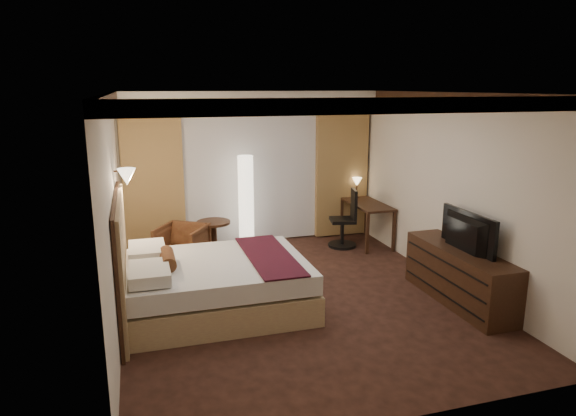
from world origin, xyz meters
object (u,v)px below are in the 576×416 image
object	(u,v)px
desk	(366,223)
side_table	(214,239)
bed	(218,285)
television	(461,226)
office_chair	(343,218)
armchair	(182,243)
dresser	(459,276)
floor_lamp	(246,203)

from	to	relation	value
desk	side_table	bearing A→B (deg)	179.29
bed	television	size ratio (longest dim) A/B	2.09
office_chair	desk	bearing A→B (deg)	18.62
armchair	dresser	bearing A→B (deg)	-4.51
side_table	desk	distance (m)	2.75
office_chair	dresser	xyz separation A→B (m)	(0.54, -2.67, -0.16)
bed	armchair	bearing A→B (deg)	98.68
dresser	armchair	bearing A→B (deg)	143.25
dresser	office_chair	bearing A→B (deg)	101.35
office_chair	dresser	world-z (taller)	office_chair
bed	television	bearing A→B (deg)	-12.72
side_table	floor_lamp	xyz separation A→B (m)	(0.61, 0.25, 0.52)
floor_lamp	television	bearing A→B (deg)	-54.26
floor_lamp	desk	world-z (taller)	floor_lamp
office_chair	bed	bearing A→B (deg)	-129.10
floor_lamp	dresser	bearing A→B (deg)	-53.88
office_chair	dresser	distance (m)	2.73
bed	desk	bearing A→B (deg)	34.04
bed	armchair	distance (m)	1.83
bed	floor_lamp	size ratio (longest dim) A/B	1.35
floor_lamp	television	distance (m)	3.71
office_chair	television	distance (m)	2.77
bed	desk	size ratio (longest dim) A/B	1.82
side_table	office_chair	distance (m)	2.27
bed	television	xyz separation A→B (m)	(3.04, -0.69, 0.71)
armchair	dresser	size ratio (longest dim) A/B	0.38
floor_lamp	office_chair	xyz separation A→B (m)	(1.66, -0.33, -0.31)
armchair	television	size ratio (longest dim) A/B	0.67
side_table	office_chair	world-z (taller)	office_chair
bed	office_chair	size ratio (longest dim) A/B	2.17
office_chair	floor_lamp	bearing A→B (deg)	-178.59
desk	dresser	world-z (taller)	desk
dresser	television	distance (m)	0.67
bed	office_chair	bearing A→B (deg)	38.15
bed	side_table	world-z (taller)	bed
bed	dresser	world-z (taller)	dresser
desk	floor_lamp	bearing A→B (deg)	172.49
dresser	side_table	bearing A→B (deg)	135.44
side_table	floor_lamp	world-z (taller)	floor_lamp
side_table	office_chair	bearing A→B (deg)	-2.12
side_table	television	size ratio (longest dim) A/B	0.57
armchair	side_table	world-z (taller)	armchair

